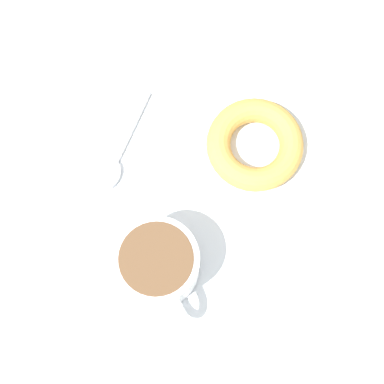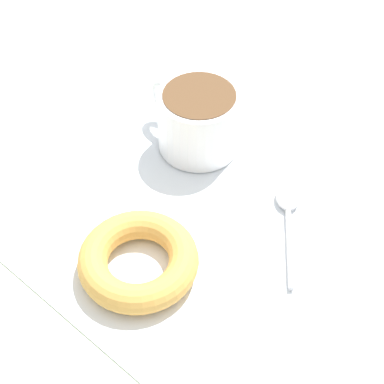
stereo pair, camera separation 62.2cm
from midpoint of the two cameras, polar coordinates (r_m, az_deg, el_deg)
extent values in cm
cube|color=beige|center=(61.88, -7.11, -25.63)|extent=(120.00, 120.00, 2.00)
cube|color=white|center=(60.54, -7.09, -24.78)|extent=(35.73, 35.73, 0.30)
cylinder|color=white|center=(59.65, -11.90, -32.76)|extent=(8.71, 8.71, 6.79)
cylinder|color=brown|center=(56.68, -12.67, -33.74)|extent=(7.51, 7.51, 0.60)
torus|color=white|center=(60.81, -9.77, -36.77)|extent=(1.51, 4.78, 4.71)
torus|color=gold|center=(57.89, 0.31, -19.68)|extent=(10.96, 10.96, 2.73)
ellipsoid|color=silver|center=(61.32, -16.41, -21.93)|extent=(4.33, 3.99, 0.90)
cylinder|color=silver|center=(60.41, -13.79, -17.03)|extent=(8.49, 5.89, 0.56)
camera|label=1|loc=(0.31, -158.78, -52.96)|focal=60.00mm
camera|label=2|loc=(0.31, 21.22, 52.96)|focal=60.00mm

